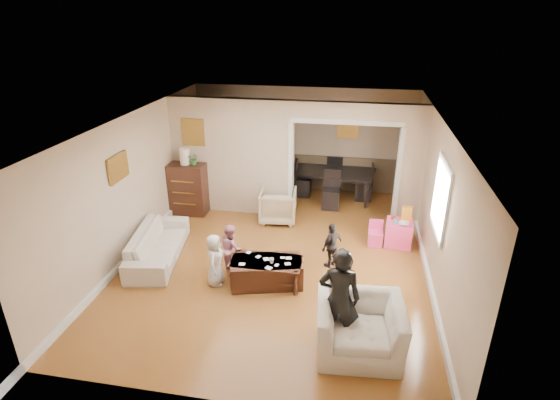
% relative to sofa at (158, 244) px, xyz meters
% --- Properties ---
extents(floor, '(7.00, 7.00, 0.00)m').
position_rel_sofa_xyz_m(floor, '(2.19, 0.53, -0.29)').
color(floor, '#AC6F2C').
rests_on(floor, ground).
extents(partition_left, '(2.75, 0.18, 2.60)m').
position_rel_sofa_xyz_m(partition_left, '(0.81, 2.33, 1.01)').
color(partition_left, '#C6B091').
rests_on(partition_left, ground).
extents(partition_right, '(0.55, 0.18, 2.60)m').
position_rel_sofa_xyz_m(partition_right, '(4.66, 2.33, 1.01)').
color(partition_right, '#C6B091').
rests_on(partition_right, ground).
extents(partition_header, '(2.22, 0.18, 0.35)m').
position_rel_sofa_xyz_m(partition_header, '(3.29, 2.33, 2.14)').
color(partition_header, '#C6B091').
rests_on(partition_header, partition_right).
extents(window_pane, '(0.03, 0.95, 1.10)m').
position_rel_sofa_xyz_m(window_pane, '(4.92, 0.13, 1.26)').
color(window_pane, white).
rests_on(window_pane, ground).
extents(framed_art_partition, '(0.45, 0.03, 0.55)m').
position_rel_sofa_xyz_m(framed_art_partition, '(-0.01, 2.23, 1.56)').
color(framed_art_partition, brown).
rests_on(framed_art_partition, partition_left).
extents(framed_art_sofa_wall, '(0.03, 0.55, 0.40)m').
position_rel_sofa_xyz_m(framed_art_sofa_wall, '(-0.52, -0.07, 1.51)').
color(framed_art_sofa_wall, brown).
extents(framed_art_alcove, '(0.45, 0.03, 0.55)m').
position_rel_sofa_xyz_m(framed_art_alcove, '(3.29, 3.97, 1.41)').
color(framed_art_alcove, brown).
extents(sofa, '(1.08, 2.07, 0.58)m').
position_rel_sofa_xyz_m(sofa, '(0.00, 0.00, 0.00)').
color(sofa, beige).
rests_on(sofa, ground).
extents(armchair_back, '(0.84, 0.86, 0.72)m').
position_rel_sofa_xyz_m(armchair_back, '(1.92, 1.97, 0.07)').
color(armchair_back, tan).
rests_on(armchair_back, ground).
extents(armchair_front, '(1.22, 1.09, 0.75)m').
position_rel_sofa_xyz_m(armchair_front, '(3.74, -1.80, 0.09)').
color(armchair_front, beige).
rests_on(armchair_front, ground).
extents(dresser, '(0.85, 0.48, 1.17)m').
position_rel_sofa_xyz_m(dresser, '(-0.17, 2.03, 0.30)').
color(dresser, '#371C10').
rests_on(dresser, ground).
extents(table_lamp, '(0.22, 0.22, 0.36)m').
position_rel_sofa_xyz_m(table_lamp, '(-0.17, 2.03, 1.06)').
color(table_lamp, '#F9E8CB').
rests_on(table_lamp, dresser).
extents(potted_plant, '(0.25, 0.22, 0.28)m').
position_rel_sofa_xyz_m(potted_plant, '(0.03, 2.03, 1.02)').
color(potted_plant, '#427A36').
rests_on(potted_plant, dresser).
extents(coffee_table, '(1.31, 0.88, 0.45)m').
position_rel_sofa_xyz_m(coffee_table, '(2.17, -0.46, -0.06)').
color(coffee_table, '#351A10').
rests_on(coffee_table, ground).
extents(coffee_cup, '(0.11, 0.11, 0.08)m').
position_rel_sofa_xyz_m(coffee_cup, '(2.27, -0.51, 0.20)').
color(coffee_cup, silver).
rests_on(coffee_cup, coffee_table).
extents(play_table, '(0.56, 0.56, 0.49)m').
position_rel_sofa_xyz_m(play_table, '(4.47, 1.33, -0.04)').
color(play_table, '#FF438D').
rests_on(play_table, ground).
extents(cereal_box, '(0.21, 0.09, 0.30)m').
position_rel_sofa_xyz_m(cereal_box, '(4.59, 1.43, 0.35)').
color(cereal_box, yellow).
rests_on(cereal_box, play_table).
extents(cyan_cup, '(0.08, 0.08, 0.08)m').
position_rel_sofa_xyz_m(cyan_cup, '(4.37, 1.28, 0.24)').
color(cyan_cup, '#2AD3CC').
rests_on(cyan_cup, play_table).
extents(toy_block, '(0.09, 0.08, 0.05)m').
position_rel_sofa_xyz_m(toy_block, '(4.35, 1.45, 0.23)').
color(toy_block, red).
rests_on(toy_block, play_table).
extents(play_bowl, '(0.23, 0.23, 0.05)m').
position_rel_sofa_xyz_m(play_bowl, '(4.52, 1.21, 0.23)').
color(play_bowl, silver).
rests_on(play_bowl, play_table).
extents(dining_table, '(2.06, 1.33, 0.68)m').
position_rel_sofa_xyz_m(dining_table, '(3.02, 3.50, 0.05)').
color(dining_table, black).
rests_on(dining_table, ground).
extents(adult_person, '(0.57, 0.39, 1.54)m').
position_rel_sofa_xyz_m(adult_person, '(3.44, -1.74, 0.48)').
color(adult_person, black).
rests_on(adult_person, ground).
extents(child_kneel_a, '(0.33, 0.47, 0.92)m').
position_rel_sofa_xyz_m(child_kneel_a, '(1.32, -0.61, 0.17)').
color(child_kneel_a, silver).
rests_on(child_kneel_a, ground).
extents(child_kneel_b, '(0.53, 0.55, 0.90)m').
position_rel_sofa_xyz_m(child_kneel_b, '(1.47, -0.16, 0.16)').
color(child_kneel_b, pink).
rests_on(child_kneel_b, ground).
extents(child_toddler, '(0.46, 0.53, 0.86)m').
position_rel_sofa_xyz_m(child_toddler, '(3.22, 0.29, 0.14)').
color(child_toddler, black).
rests_on(child_toddler, ground).
extents(craft_papers, '(0.85, 0.54, 0.00)m').
position_rel_sofa_xyz_m(craft_papers, '(2.20, -0.46, 0.16)').
color(craft_papers, white).
rests_on(craft_papers, coffee_table).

